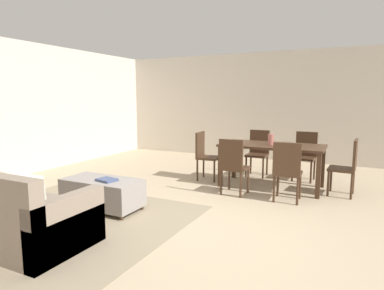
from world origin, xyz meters
TOP-DOWN VIEW (x-y plane):
  - ground_plane at (0.00, 0.00)m, footprint 10.80×10.80m
  - wall_back at (0.00, 5.00)m, footprint 9.00×0.12m
  - area_rug at (-1.69, -0.54)m, footprint 3.00×2.80m
  - couch at (-1.82, -1.21)m, footprint 1.99×0.93m
  - ottoman_table at (-1.55, 0.08)m, footprint 1.12×0.56m
  - dining_table at (0.31, 2.33)m, footprint 1.76×0.86m
  - dining_chair_near_left at (-0.13, 1.56)m, footprint 0.42×0.42m
  - dining_chair_near_right at (0.73, 1.56)m, footprint 0.42×0.42m
  - dining_chair_far_left at (-0.13, 3.09)m, footprint 0.41×0.41m
  - dining_chair_far_right at (0.77, 3.16)m, footprint 0.42×0.42m
  - dining_chair_head_east at (1.53, 2.32)m, footprint 0.42×0.42m
  - dining_chair_head_west at (-0.97, 2.32)m, footprint 0.43×0.43m
  - vase_centerpiece at (0.30, 2.30)m, footprint 0.10×0.10m
  - book_on_ottoman at (-1.41, 0.02)m, footprint 0.29×0.24m

SIDE VIEW (x-z plane):
  - ground_plane at x=0.00m, z-range 0.00..0.00m
  - area_rug at x=-1.69m, z-range 0.00..0.01m
  - ottoman_table at x=-1.55m, z-range 0.03..0.47m
  - couch at x=-1.82m, z-range -0.14..0.72m
  - book_on_ottoman at x=-1.41m, z-range 0.44..0.47m
  - dining_chair_near_left at x=-0.13m, z-range 0.06..0.98m
  - dining_chair_near_right at x=0.73m, z-range 0.06..0.98m
  - dining_chair_far_left at x=-0.13m, z-range 0.06..0.98m
  - dining_chair_far_right at x=0.77m, z-range 0.06..0.98m
  - dining_chair_head_east at x=1.53m, z-range 0.06..0.98m
  - dining_chair_head_west at x=-0.97m, z-range 0.06..0.98m
  - dining_table at x=0.31m, z-range 0.29..1.05m
  - vase_centerpiece at x=0.30m, z-range 0.76..0.94m
  - wall_back at x=0.00m, z-range 0.00..2.70m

